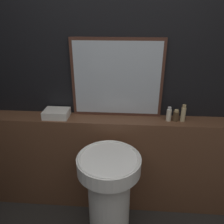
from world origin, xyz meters
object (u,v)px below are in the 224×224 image
towel_stack (57,113)px  shampoo_bottle (169,114)px  pedestal_sink (109,195)px  mirror (117,79)px  conditioner_bottle (176,116)px  lotion_bottle (183,114)px

towel_stack → shampoo_bottle: bearing=0.0°
pedestal_sink → towel_stack: size_ratio=3.96×
pedestal_sink → mirror: bearing=86.8°
pedestal_sink → conditioner_bottle: conditioner_bottle is taller
shampoo_bottle → towel_stack: bearing=-180.0°
pedestal_sink → towel_stack: 0.84m
conditioner_bottle → shampoo_bottle: bearing=180.0°
conditioner_bottle → pedestal_sink: bearing=-142.3°
pedestal_sink → mirror: 0.97m
mirror → conditioner_bottle: 0.60m
conditioner_bottle → lotion_bottle: size_ratio=0.68×
shampoo_bottle → lotion_bottle: bearing=-0.0°
mirror → lotion_bottle: mirror is taller
pedestal_sink → mirror: size_ratio=1.11×
pedestal_sink → lotion_bottle: bearing=34.9°
conditioner_bottle → mirror: bearing=170.4°
towel_stack → conditioner_bottle: conditioner_bottle is taller
lotion_bottle → mirror: bearing=171.4°
mirror → lotion_bottle: bearing=-8.6°
mirror → towel_stack: size_ratio=3.58×
lotion_bottle → towel_stack: bearing=180.0°
mirror → towel_stack: mirror is taller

